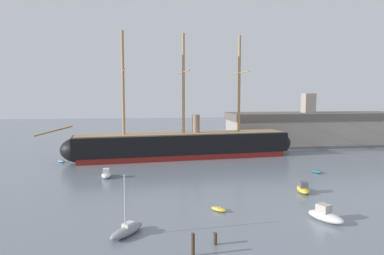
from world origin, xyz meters
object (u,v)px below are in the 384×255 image
object	(u,v)px
motorboat_foreground_right	(325,215)
dinghy_far_left	(61,161)
sailboat_foreground_left	(127,230)
mooring_piling_left_pair	(193,245)
motorboat_mid_right	(303,189)
dockside_warehouse_right	(314,129)
dinghy_alongside_stern	(317,172)
tall_ship	(184,145)
mooring_piling_nearest	(215,239)
dinghy_near_centre	(219,209)
motorboat_alongside_bow	(106,174)

from	to	relation	value
motorboat_foreground_right	dinghy_far_left	bearing A→B (deg)	132.63
sailboat_foreground_left	mooring_piling_left_pair	xyz separation A→B (m)	(6.15, -5.71, 0.51)
sailboat_foreground_left	motorboat_mid_right	xyz separation A→B (m)	(25.54, 12.61, 0.03)
dockside_warehouse_right	dinghy_alongside_stern	bearing A→B (deg)	-116.23
tall_ship	dinghy_far_left	size ratio (longest dim) A/B	27.07
motorboat_mid_right	mooring_piling_nearest	bearing A→B (deg)	-136.15
tall_ship	mooring_piling_nearest	distance (m)	47.94
dinghy_near_centre	dinghy_alongside_stern	xyz separation A→B (m)	(22.98, 18.81, 0.01)
dinghy_far_left	dockside_warehouse_right	bearing A→B (deg)	14.73
tall_ship	dockside_warehouse_right	size ratio (longest dim) A/B	1.09
mooring_piling_left_pair	dinghy_near_centre	bearing A→B (deg)	66.95
dinghy_near_centre	mooring_piling_left_pair	distance (m)	12.82
dinghy_near_centre	motorboat_alongside_bow	xyz separation A→B (m)	(-15.81, 20.63, 0.32)
motorboat_mid_right	dockside_warehouse_right	bearing A→B (deg)	61.36
motorboat_foreground_right	sailboat_foreground_left	bearing A→B (deg)	-177.74
sailboat_foreground_left	motorboat_mid_right	world-z (taller)	sailboat_foreground_left
tall_ship	motorboat_foreground_right	world-z (taller)	tall_ship
dinghy_alongside_stern	tall_ship	bearing A→B (deg)	139.92
sailboat_foreground_left	mooring_piling_left_pair	bearing A→B (deg)	-42.87
dinghy_near_centre	motorboat_mid_right	size ratio (longest dim) A/B	0.56
dinghy_far_left	mooring_piling_left_pair	xyz separation A→B (m)	(21.91, -48.34, 0.80)
motorboat_alongside_bow	dinghy_far_left	size ratio (longest dim) A/B	1.81
motorboat_alongside_bow	dinghy_alongside_stern	xyz separation A→B (m)	(38.79, -1.81, -0.31)
tall_ship	motorboat_alongside_bow	xyz separation A→B (m)	(-15.88, -17.46, -2.52)
dinghy_alongside_stern	dockside_warehouse_right	size ratio (longest dim) A/B	0.05
motorboat_mid_right	dinghy_alongside_stern	size ratio (longest dim) A/B	1.66
tall_ship	dinghy_far_left	bearing A→B (deg)	-176.76
dockside_warehouse_right	motorboat_alongside_bow	bearing A→B (deg)	-149.12
motorboat_alongside_bow	mooring_piling_nearest	bearing A→B (deg)	-66.37
mooring_piling_nearest	dinghy_alongside_stern	bearing A→B (deg)	48.19
dinghy_near_centre	dockside_warehouse_right	bearing A→B (deg)	53.30
mooring_piling_left_pair	mooring_piling_nearest	bearing A→B (deg)	39.84
dinghy_alongside_stern	dinghy_far_left	size ratio (longest dim) A/B	1.14
sailboat_foreground_left	motorboat_foreground_right	world-z (taller)	sailboat_foreground_left
sailboat_foreground_left	dinghy_near_centre	size ratio (longest dim) A/B	2.79
motorboat_foreground_right	dockside_warehouse_right	distance (m)	66.26
motorboat_mid_right	mooring_piling_nearest	xyz separation A→B (m)	(-16.92, -16.25, 0.02)
sailboat_foreground_left	dockside_warehouse_right	distance (m)	79.52
sailboat_foreground_left	motorboat_alongside_bow	distance (m)	27.10
motorboat_alongside_bow	mooring_piling_left_pair	world-z (taller)	mooring_piling_left_pair
dinghy_near_centre	dinghy_far_left	size ratio (longest dim) A/B	1.06
dinghy_far_left	mooring_piling_nearest	xyz separation A→B (m)	(24.39, -46.27, 0.34)
mooring_piling_left_pair	tall_ship	bearing A→B (deg)	84.17
mooring_piling_left_pair	dockside_warehouse_right	size ratio (longest dim) A/B	0.04
motorboat_foreground_right	dinghy_alongside_stern	distance (m)	26.60
motorboat_alongside_bow	motorboat_mid_right	bearing A→B (deg)	-25.02
sailboat_foreground_left	dinghy_far_left	bearing A→B (deg)	110.30
mooring_piling_left_pair	dockside_warehouse_right	xyz separation A→B (m)	(45.47, 66.06, 3.68)
dinghy_far_left	mooring_piling_left_pair	world-z (taller)	mooring_piling_left_pair
mooring_piling_nearest	dinghy_near_centre	bearing A→B (deg)	75.38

